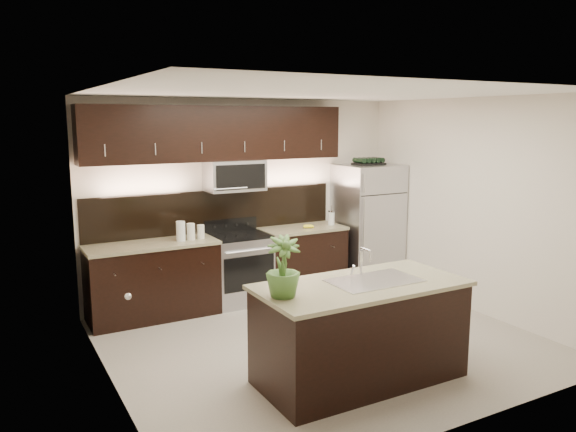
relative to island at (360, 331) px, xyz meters
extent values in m
plane|color=gray|center=(0.19, 0.93, -0.47)|extent=(4.50, 4.50, 0.00)
cube|color=beige|center=(0.19, 2.93, 0.88)|extent=(4.50, 0.02, 2.70)
cube|color=beige|center=(0.19, -1.07, 0.88)|extent=(4.50, 0.02, 2.70)
cube|color=beige|center=(-2.06, 0.93, 0.88)|extent=(0.02, 4.00, 2.70)
cube|color=beige|center=(2.44, 0.93, 0.88)|extent=(0.02, 4.00, 2.70)
cube|color=white|center=(0.19, 0.93, 2.23)|extent=(4.50, 4.00, 0.02)
cube|color=silver|center=(-2.04, 0.13, 0.54)|extent=(0.04, 0.80, 2.02)
sphere|color=silver|center=(-2.01, 0.45, 0.53)|extent=(0.06, 0.06, 0.06)
cube|color=black|center=(-2.05, 1.68, 1.18)|extent=(0.01, 0.32, 0.46)
cube|color=white|center=(-2.05, 1.68, 1.18)|extent=(0.00, 0.24, 0.36)
cube|color=black|center=(-1.23, 2.62, -0.02)|extent=(1.57, 0.62, 0.90)
cube|color=black|center=(0.90, 2.62, -0.02)|extent=(1.16, 0.62, 0.90)
cube|color=#B2B2B7|center=(-0.06, 2.62, -0.02)|extent=(0.76, 0.62, 0.90)
cube|color=black|center=(-0.06, 2.62, 0.44)|extent=(0.76, 0.60, 0.03)
cube|color=tan|center=(-1.23, 2.62, 0.45)|extent=(1.59, 0.65, 0.04)
cube|color=tan|center=(0.90, 2.62, 0.45)|extent=(1.18, 0.65, 0.04)
cube|color=black|center=(-0.27, 2.91, 0.75)|extent=(3.49, 0.02, 0.56)
cube|color=#B2B2B7|center=(-0.06, 2.73, 1.23)|extent=(0.76, 0.40, 0.40)
cube|color=black|center=(-0.27, 2.76, 1.78)|extent=(3.49, 0.33, 0.70)
cube|color=black|center=(0.00, 0.00, -0.02)|extent=(1.90, 0.90, 0.90)
cube|color=tan|center=(0.00, 0.00, 0.45)|extent=(1.96, 0.96, 0.04)
cube|color=silver|center=(0.15, 0.00, 0.47)|extent=(0.84, 0.50, 0.01)
cylinder|color=silver|center=(0.15, 0.21, 0.59)|extent=(0.03, 0.03, 0.24)
cylinder|color=silver|center=(0.15, 0.14, 0.74)|extent=(0.02, 0.14, 0.02)
cylinder|color=silver|center=(0.15, 0.07, 0.69)|extent=(0.02, 0.02, 0.10)
cube|color=#B2B2B7|center=(1.99, 2.56, 0.41)|extent=(0.86, 0.77, 1.77)
cube|color=black|center=(1.99, 2.56, 1.32)|extent=(0.44, 0.27, 0.03)
cylinder|color=black|center=(1.82, 2.56, 1.37)|extent=(0.07, 0.25, 0.07)
cylinder|color=black|center=(1.90, 2.56, 1.37)|extent=(0.07, 0.25, 0.07)
cylinder|color=black|center=(1.99, 2.56, 1.37)|extent=(0.07, 0.25, 0.07)
cylinder|color=black|center=(2.07, 2.56, 1.37)|extent=(0.07, 0.25, 0.07)
cylinder|color=black|center=(2.15, 2.56, 1.37)|extent=(0.07, 0.25, 0.07)
imported|color=#3D6528|center=(-0.82, 0.00, 0.73)|extent=(0.36, 0.36, 0.52)
cylinder|color=silver|center=(-0.87, 2.57, 0.59)|extent=(0.11, 0.11, 0.25)
cylinder|color=silver|center=(-0.74, 2.58, 0.57)|extent=(0.10, 0.10, 0.21)
cylinder|color=silver|center=(-0.61, 2.58, 0.56)|extent=(0.09, 0.09, 0.17)
cylinder|color=silver|center=(1.36, 2.57, 0.56)|extent=(0.09, 0.09, 0.18)
cylinder|color=silver|center=(1.36, 2.57, 0.66)|extent=(0.09, 0.09, 0.02)
cylinder|color=silver|center=(1.36, 2.57, 0.71)|extent=(0.01, 0.01, 0.07)
ellipsoid|color=yellow|center=(0.90, 2.54, 0.49)|extent=(0.19, 0.17, 0.05)
camera|label=1|loc=(-3.00, -4.04, 1.95)|focal=35.00mm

